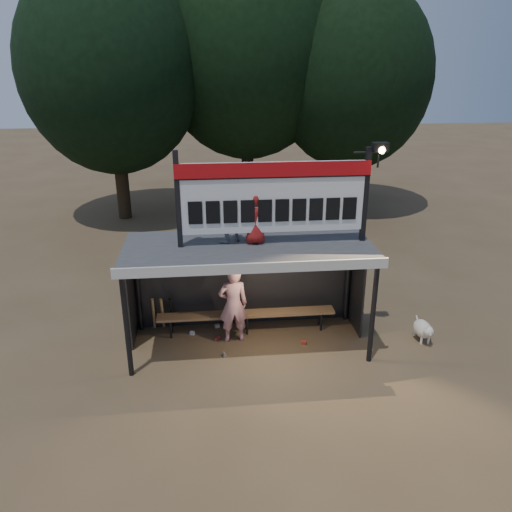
# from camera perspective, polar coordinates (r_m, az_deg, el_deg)

# --- Properties ---
(ground) EXTENTS (80.00, 80.00, 0.00)m
(ground) POSITION_cam_1_polar(r_m,az_deg,el_deg) (11.05, -0.83, -10.02)
(ground) COLOR brown
(ground) RESTS_ON ground
(player) EXTENTS (0.67, 0.47, 1.75)m
(player) POSITION_cam_1_polar(r_m,az_deg,el_deg) (10.78, -2.63, -5.57)
(player) COLOR white
(player) RESTS_ON ground
(child_a) EXTENTS (0.74, 0.69, 1.21)m
(child_a) POSITION_cam_1_polar(r_m,az_deg,el_deg) (10.01, -3.48, 4.88)
(child_a) COLOR gray
(child_a) RESTS_ON dugout_shelter
(child_b) EXTENTS (0.53, 0.36, 1.04)m
(child_b) POSITION_cam_1_polar(r_m,az_deg,el_deg) (9.95, -0.09, 4.32)
(child_b) COLOR maroon
(child_b) RESTS_ON dugout_shelter
(dugout_shelter) EXTENTS (5.10, 2.08, 2.32)m
(dugout_shelter) POSITION_cam_1_polar(r_m,az_deg,el_deg) (10.44, -1.00, -0.63)
(dugout_shelter) COLOR #3C3B3E
(dugout_shelter) RESTS_ON ground
(scoreboard_assembly) EXTENTS (4.10, 0.27, 1.99)m
(scoreboard_assembly) POSITION_cam_1_polar(r_m,az_deg,el_deg) (9.80, 2.35, 6.99)
(scoreboard_assembly) COLOR black
(scoreboard_assembly) RESTS_ON dugout_shelter
(bench) EXTENTS (4.00, 0.35, 0.48)m
(bench) POSITION_cam_1_polar(r_m,az_deg,el_deg) (11.31, -1.09, -6.70)
(bench) COLOR olive
(bench) RESTS_ON ground
(tree_left) EXTENTS (6.46, 6.46, 9.27)m
(tree_left) POSITION_cam_1_polar(r_m,az_deg,el_deg) (19.67, -16.24, 19.84)
(tree_left) COLOR #312315
(tree_left) RESTS_ON ground
(tree_mid) EXTENTS (7.22, 7.22, 10.36)m
(tree_mid) POSITION_cam_1_polar(r_m,az_deg,el_deg) (20.99, -1.05, 22.43)
(tree_mid) COLOR black
(tree_mid) RESTS_ON ground
(tree_right) EXTENTS (6.08, 6.08, 8.72)m
(tree_right) POSITION_cam_1_polar(r_m,az_deg,el_deg) (20.75, 10.97, 19.39)
(tree_right) COLOR #2F2215
(tree_right) RESTS_ON ground
(dog) EXTENTS (0.36, 0.81, 0.49)m
(dog) POSITION_cam_1_polar(r_m,az_deg,el_deg) (11.64, 18.57, -7.94)
(dog) COLOR silver
(dog) RESTS_ON ground
(bats) EXTENTS (0.48, 0.33, 0.84)m
(bats) POSITION_cam_1_polar(r_m,az_deg,el_deg) (11.57, -10.63, -6.43)
(bats) COLOR #9B7548
(bats) RESTS_ON ground
(litter) EXTENTS (2.54, 1.34, 0.08)m
(litter) POSITION_cam_1_polar(r_m,az_deg,el_deg) (11.19, -2.90, -9.38)
(litter) COLOR red
(litter) RESTS_ON ground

